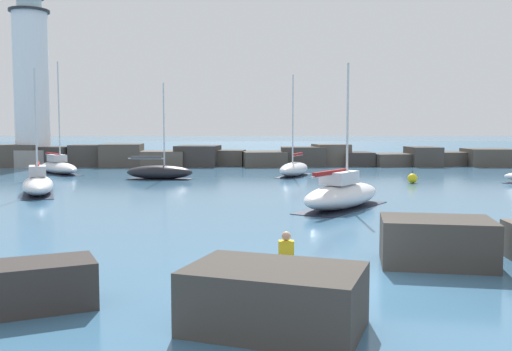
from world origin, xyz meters
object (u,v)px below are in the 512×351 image
lighthouse (32,88)px  sailboat_moored_1 (58,166)px  sailboat_moored_0 (38,183)px  person_on_rocks (286,262)px  sailboat_moored_6 (159,172)px  sailboat_moored_2 (342,194)px  sailboat_moored_5 (294,169)px  mooring_buoy_orange_near (412,178)px

lighthouse → sailboat_moored_1: (5.84, -9.67, -7.71)m
sailboat_moored_0 → person_on_rocks: 26.49m
sailboat_moored_0 → sailboat_moored_6: sailboat_moored_0 is taller
sailboat_moored_2 → sailboat_moored_5: sailboat_moored_5 is taller
mooring_buoy_orange_near → sailboat_moored_0: bearing=-165.3°
person_on_rocks → sailboat_moored_1: bearing=115.3°
sailboat_moored_1 → sailboat_moored_6: size_ratio=1.30×
sailboat_moored_5 → sailboat_moored_6: sailboat_moored_5 is taller
sailboat_moored_1 → mooring_buoy_orange_near: (29.65, -9.62, -0.28)m
sailboat_moored_5 → sailboat_moored_6: 11.50m
lighthouse → sailboat_moored_6: (16.00, -15.75, -7.76)m
sailboat_moored_1 → mooring_buoy_orange_near: sailboat_moored_1 is taller
sailboat_moored_0 → sailboat_moored_2: size_ratio=1.04×
sailboat_moored_0 → person_on_rocks: (14.13, -22.40, 0.28)m
sailboat_moored_1 → sailboat_moored_5: size_ratio=1.16×
sailboat_moored_1 → sailboat_moored_5: sailboat_moored_1 is taller
sailboat_moored_0 → sailboat_moored_5: size_ratio=0.90×
sailboat_moored_0 → sailboat_moored_6: (6.00, 10.22, -0.06)m
sailboat_moored_0 → sailboat_moored_2: sailboat_moored_0 is taller
sailboat_moored_2 → mooring_buoy_orange_near: (7.45, 13.24, -0.36)m
mooring_buoy_orange_near → sailboat_moored_2: bearing=-119.4°
sailboat_moored_6 → sailboat_moored_2: bearing=-54.4°
sailboat_moored_6 → person_on_rocks: size_ratio=4.61×
lighthouse → sailboat_moored_1: size_ratio=1.86×
lighthouse → mooring_buoy_orange_near: bearing=-28.5°
mooring_buoy_orange_near → person_on_rocks: bearing=-111.3°
mooring_buoy_orange_near → person_on_rocks: (-11.35, -29.08, 0.57)m
sailboat_moored_2 → person_on_rocks: size_ratio=4.45×
sailboat_moored_1 → sailboat_moored_6: (10.17, -6.08, -0.05)m
mooring_buoy_orange_near → sailboat_moored_1: bearing=162.0°
sailboat_moored_5 → person_on_rocks: bearing=-94.8°
mooring_buoy_orange_near → lighthouse: bearing=151.5°
sailboat_moored_0 → mooring_buoy_orange_near: sailboat_moored_0 is taller
sailboat_moored_0 → sailboat_moored_2: 19.19m
sailboat_moored_2 → person_on_rocks: sailboat_moored_2 is taller
sailboat_moored_2 → mooring_buoy_orange_near: sailboat_moored_2 is taller
sailboat_moored_2 → sailboat_moored_6: (-12.03, 16.78, -0.13)m
lighthouse → sailboat_moored_0: size_ratio=2.40×
lighthouse → person_on_rocks: (24.14, -48.38, -7.42)m
sailboat_moored_2 → mooring_buoy_orange_near: size_ratio=8.06×
sailboat_moored_1 → sailboat_moored_2: size_ratio=1.34×
sailboat_moored_1 → sailboat_moored_6: bearing=-30.9°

